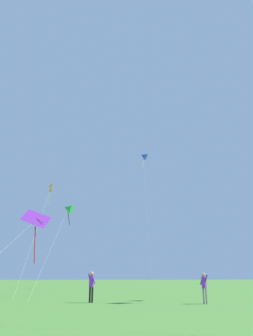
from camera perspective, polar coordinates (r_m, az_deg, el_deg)
The scene contains 6 objects.
kite_purple_streamer at distance 28.47m, azimuth -16.09°, elevation -10.11°, with size 5.18×7.68×7.17m.
kite_blue_delta at distance 50.25m, azimuth 3.08°, elevation 2.16°, with size 1.62×5.28×20.33m.
kite_green_small at distance 34.79m, azimuth -10.47°, elevation -7.15°, with size 2.72×11.87×9.10m.
kite_orange_box at distance 37.50m, azimuth -13.54°, elevation -3.85°, with size 1.26×12.25×11.71m.
person_with_spool at distance 20.43m, azimuth 13.78°, elevation -19.74°, with size 0.40×0.49×1.71m.
person_in_red_shirt at distance 20.96m, azimuth -6.32°, elevation -19.96°, with size 0.49×0.45×1.80m.
Camera 1 is at (-0.60, -3.47, 1.46)m, focal length 33.93 mm.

